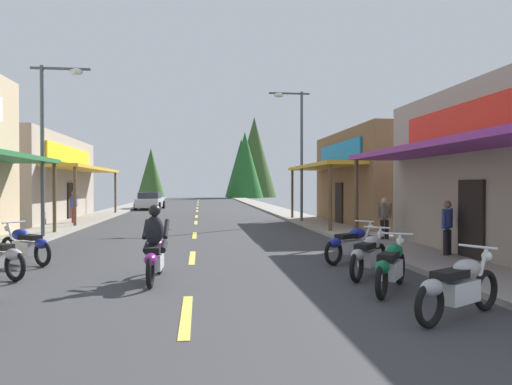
# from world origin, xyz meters

# --- Properties ---
(ground) EXTENTS (10.09, 91.44, 0.10)m
(ground) POSITION_xyz_m (0.00, 30.72, -0.05)
(ground) COLOR #38383A
(sidewalk_left) EXTENTS (2.03, 91.44, 0.12)m
(sidewalk_left) POSITION_xyz_m (-6.06, 30.72, 0.06)
(sidewalk_left) COLOR gray
(sidewalk_left) RESTS_ON ground
(sidewalk_right) EXTENTS (2.03, 91.44, 0.12)m
(sidewalk_right) POSITION_xyz_m (6.06, 30.72, 0.06)
(sidewalk_right) COLOR gray
(sidewalk_right) RESTS_ON ground
(centerline_dashes) EXTENTS (0.16, 66.55, 0.01)m
(centerline_dashes) POSITION_xyz_m (0.00, 33.39, 0.01)
(centerline_dashes) COLOR #E0C64C
(centerline_dashes) RESTS_ON ground
(storefront_left_far) EXTENTS (8.41, 12.11, 4.70)m
(storefront_left_far) POSITION_xyz_m (-10.34, 27.61, 2.35)
(storefront_left_far) COLOR gray
(storefront_left_far) RESTS_ON ground
(storefront_right_far) EXTENTS (10.54, 9.28, 4.61)m
(storefront_right_far) POSITION_xyz_m (11.40, 22.60, 2.31)
(storefront_right_far) COLOR brown
(storefront_right_far) RESTS_ON ground
(streetlamp_left) EXTENTS (2.11, 0.30, 6.29)m
(streetlamp_left) POSITION_xyz_m (-5.13, 17.79, 4.09)
(streetlamp_left) COLOR #474C51
(streetlamp_left) RESTS_ON ground
(streetlamp_right) EXTENTS (2.11, 0.30, 6.80)m
(streetlamp_right) POSITION_xyz_m (5.15, 23.94, 4.37)
(streetlamp_right) COLOR #474C51
(streetlamp_right) RESTS_ON ground
(motorcycle_parked_right_0) EXTENTS (1.90, 1.16, 1.04)m
(motorcycle_parked_right_0) POSITION_xyz_m (3.96, 6.35, 0.49)
(motorcycle_parked_right_0) COLOR black
(motorcycle_parked_right_0) RESTS_ON ground
(motorcycle_parked_right_1) EXTENTS (1.31, 1.81, 1.04)m
(motorcycle_parked_right_1) POSITION_xyz_m (3.70, 8.20, 0.49)
(motorcycle_parked_right_1) COLOR black
(motorcycle_parked_right_1) RESTS_ON ground
(motorcycle_parked_right_2) EXTENTS (1.43, 1.72, 1.04)m
(motorcycle_parked_right_2) POSITION_xyz_m (3.80, 9.62, 0.49)
(motorcycle_parked_right_2) COLOR black
(motorcycle_parked_right_2) RESTS_ON ground
(motorcycle_parked_right_3) EXTENTS (1.82, 1.29, 1.04)m
(motorcycle_parked_right_3) POSITION_xyz_m (4.05, 11.51, 0.49)
(motorcycle_parked_right_3) COLOR black
(motorcycle_parked_right_3) RESTS_ON ground
(motorcycle_parked_left_3) EXTENTS (1.70, 1.45, 1.04)m
(motorcycle_parked_left_3) POSITION_xyz_m (-4.11, 12.23, 0.49)
(motorcycle_parked_left_3) COLOR black
(motorcycle_parked_left_3) RESTS_ON ground
(rider_cruising_lead) EXTENTS (0.60, 2.14, 1.57)m
(rider_cruising_lead) POSITION_xyz_m (-0.70, 9.68, 0.66)
(rider_cruising_lead) COLOR black
(rider_cruising_lead) RESTS_ON ground
(pedestrian_by_shop) EXTENTS (0.34, 0.56, 1.69)m
(pedestrian_by_shop) POSITION_xyz_m (-5.98, 24.17, 0.98)
(pedestrian_by_shop) COLOR maroon
(pedestrian_by_shop) RESTS_ON ground
(pedestrian_browsing) EXTENTS (0.47, 0.43, 1.56)m
(pedestrian_browsing) POSITION_xyz_m (6.71, 11.68, 0.89)
(pedestrian_browsing) COLOR black
(pedestrian_browsing) RESTS_ON ground
(pedestrian_strolling) EXTENTS (0.56, 0.31, 1.55)m
(pedestrian_strolling) POSITION_xyz_m (6.49, 15.43, 0.89)
(pedestrian_strolling) COLOR black
(pedestrian_strolling) RESTS_ON ground
(parked_car_curbside) EXTENTS (2.20, 4.37, 1.40)m
(parked_car_curbside) POSITION_xyz_m (-3.85, 39.49, 0.69)
(parked_car_curbside) COLOR silver
(parked_car_curbside) RESTS_ON ground
(treeline_backdrop) EXTENTS (22.96, 12.96, 13.40)m
(treeline_backdrop) POSITION_xyz_m (6.67, 77.92, 5.75)
(treeline_backdrop) COLOR #1F5923
(treeline_backdrop) RESTS_ON ground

